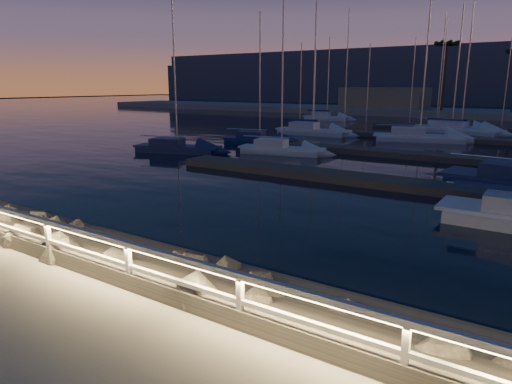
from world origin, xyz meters
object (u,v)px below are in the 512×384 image
sailboat_b (175,147)px  sailboat_n (450,128)px  sailboat_e (279,148)px  sailboat_k (459,129)px  sailboat_i (311,130)px  sailboat_a (258,139)px  sailboat_m (326,117)px  guard_rail (97,245)px  sailboat_j (417,136)px

sailboat_b → sailboat_n: sailboat_n is taller
sailboat_e → sailboat_k: (8.12, 23.21, 0.03)m
sailboat_b → sailboat_i: sailboat_i is taller
sailboat_b → sailboat_i: bearing=61.5°
sailboat_n → sailboat_i: bearing=-138.2°
sailboat_b → sailboat_n: size_ratio=0.84×
sailboat_k → sailboat_n: (-1.18, 1.35, 0.01)m
sailboat_a → sailboat_m: size_ratio=0.93×
sailboat_b → guard_rail: bearing=-69.3°
sailboat_b → sailboat_e: sailboat_b is taller
sailboat_a → sailboat_i: size_ratio=0.84×
sailboat_b → sailboat_j: sailboat_j is taller
sailboat_m → sailboat_n: size_ratio=0.88×
sailboat_a → sailboat_e: (4.48, -3.91, -0.00)m
sailboat_j → sailboat_a: bearing=-154.9°
sailboat_e → sailboat_k: 24.59m
sailboat_k → sailboat_b: bearing=-107.6°
sailboat_a → sailboat_j: 14.48m
sailboat_j → sailboat_n: size_ratio=1.04×
sailboat_a → sailboat_e: sailboat_a is taller
sailboat_m → sailboat_n: (18.53, -7.95, 0.01)m
sailboat_b → sailboat_k: 30.76m
sailboat_j → sailboat_m: size_ratio=1.18×
sailboat_n → sailboat_k: bearing=-53.0°
sailboat_k → sailboat_m: size_ratio=1.20×
guard_rail → sailboat_b: bearing=129.4°
sailboat_j → sailboat_m: sailboat_j is taller
sailboat_j → sailboat_n: bearing=70.7°
sailboat_i → sailboat_j: sailboat_j is taller
sailboat_b → sailboat_k: size_ratio=0.80×
sailboat_k → sailboat_n: bearing=143.0°
guard_rail → sailboat_n: sailboat_n is taller
sailboat_i → sailboat_e: bearing=-75.3°
sailboat_j → sailboat_i: bearing=165.6°
sailboat_b → sailboat_m: sailboat_m is taller
sailboat_b → sailboat_e: (7.00, 3.58, 0.01)m
sailboat_e → sailboat_n: 25.52m
sailboat_b → sailboat_j: 21.69m
sailboat_e → sailboat_i: bearing=95.6°
guard_rail → sailboat_m: bearing=110.1°
sailboat_a → sailboat_i: 9.24m
sailboat_i → sailboat_b: bearing=-102.5°
sailboat_i → sailboat_n: bearing=43.2°
sailboat_b → sailboat_i: (2.88, 16.73, 0.06)m
sailboat_m → sailboat_n: sailboat_n is taller
guard_rail → sailboat_i: size_ratio=3.40×
guard_rail → sailboat_a: bearing=116.2°
sailboat_m → sailboat_i: bearing=-74.7°
guard_rail → sailboat_n: 47.06m
sailboat_a → sailboat_i: bearing=74.0°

